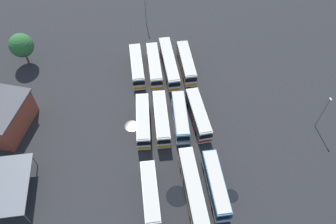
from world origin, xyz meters
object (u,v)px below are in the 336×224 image
(bus_row1_slot0, at_px, (143,121))
(bus_row1_slot1, at_px, (161,118))
(bus_row2_slot2, at_px, (193,189))
(bus_row0_slot0, at_px, (137,66))
(bus_row0_slot3, at_px, (186,63))
(bus_row0_slot2, at_px, (169,63))
(bus_row2_slot0, at_px, (150,195))
(maintenance_shelter, at_px, (9,185))
(bus_row0_slot1, at_px, (154,66))
(lamp_post_by_building, at_px, (323,112))
(bus_row2_slot3, at_px, (216,185))
(tree_east_edge, at_px, (21,45))
(bus_row1_slot2, at_px, (180,117))
(depot_building, at_px, (4,117))
(lamp_post_mid_lot, at_px, (145,8))
(bus_row1_slot3, at_px, (198,115))

(bus_row1_slot0, bearing_deg, bus_row1_slot1, 88.24)
(bus_row1_slot1, bearing_deg, bus_row2_slot2, 9.18)
(bus_row0_slot0, relative_size, bus_row0_slot3, 0.99)
(bus_row0_slot2, xyz_separation_m, bus_row2_slot0, (29.37, -8.91, -0.00))
(bus_row0_slot0, height_order, maintenance_shelter, maintenance_shelter)
(bus_row0_slot1, bearing_deg, maintenance_shelter, -48.78)
(bus_row1_slot1, bearing_deg, maintenance_shelter, -70.00)
(bus_row0_slot1, height_order, lamp_post_by_building, lamp_post_by_building)
(bus_row2_slot3, bearing_deg, tree_east_edge, -139.56)
(bus_row1_slot2, distance_m, depot_building, 32.88)
(bus_row2_slot3, xyz_separation_m, lamp_post_by_building, (-9.09, 22.76, 2.53))
(bus_row1_slot1, height_order, lamp_post_mid_lot, lamp_post_mid_lot)
(bus_row0_slot3, xyz_separation_m, lamp_post_mid_lot, (-18.17, -6.07, 2.56))
(bus_row0_slot0, height_order, bus_row1_slot0, same)
(bus_row2_slot3, bearing_deg, bus_row0_slot0, -163.69)
(bus_row1_slot0, bearing_deg, lamp_post_by_building, 79.16)
(bus_row2_slot0, height_order, depot_building, depot_building)
(bus_row0_slot1, height_order, bus_row1_slot1, same)
(bus_row0_slot0, distance_m, bus_row1_slot1, 15.19)
(bus_row1_slot2, bearing_deg, bus_row2_slot0, -29.35)
(bus_row0_slot0, bearing_deg, bus_row1_slot2, 21.85)
(bus_row0_slot0, relative_size, depot_building, 0.87)
(bus_row0_slot1, xyz_separation_m, bus_row2_slot3, (29.62, 5.14, -0.00))
(bus_row1_slot2, bearing_deg, bus_row1_slot3, 88.69)
(bus_row1_slot3, distance_m, bus_row2_slot0, 18.42)
(bus_row1_slot1, distance_m, maintenance_shelter, 27.99)
(bus_row1_slot0, xyz_separation_m, bus_row1_slot3, (0.59, 10.54, 0.00))
(bus_row0_slot3, height_order, lamp_post_mid_lot, lamp_post_mid_lot)
(bus_row1_slot0, xyz_separation_m, bus_row1_slot1, (0.11, 3.45, 0.00))
(bus_row0_slot1, relative_size, bus_row0_slot3, 1.03)
(lamp_post_by_building, height_order, lamp_post_mid_lot, lamp_post_mid_lot)
(bus_row0_slot2, bearing_deg, bus_row2_slot2, -3.80)
(bus_row1_slot3, distance_m, lamp_post_by_building, 22.78)
(bus_row1_slot0, bearing_deg, bus_row1_slot3, 86.79)
(bus_row0_slot0, height_order, tree_east_edge, tree_east_edge)
(bus_row2_slot3, xyz_separation_m, tree_east_edge, (-38.26, -32.60, 3.00))
(bus_row0_slot1, bearing_deg, bus_row1_slot2, 9.50)
(bus_row0_slot0, distance_m, bus_row2_slot2, 30.48)
(bus_row0_slot2, height_order, depot_building, depot_building)
(bus_row2_slot2, xyz_separation_m, lamp_post_by_building, (-8.98, 26.58, 2.53))
(bus_row0_slot0, xyz_separation_m, bus_row1_slot1, (14.97, 2.57, 0.00))
(lamp_post_mid_lot, bearing_deg, bus_row1_slot0, -9.76)
(bus_row2_slot0, height_order, lamp_post_mid_lot, lamp_post_mid_lot)
(bus_row2_slot0, height_order, lamp_post_by_building, lamp_post_by_building)
(lamp_post_by_building, height_order, tree_east_edge, lamp_post_by_building)
(depot_building, xyz_separation_m, lamp_post_by_building, (11.26, 57.82, 1.42))
(bus_row0_slot2, bearing_deg, maintenance_shelter, -51.80)
(bus_row0_slot1, bearing_deg, bus_row0_slot0, -98.38)
(bus_row1_slot3, relative_size, maintenance_shelter, 0.99)
(bus_row0_slot1, relative_size, maintenance_shelter, 1.06)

